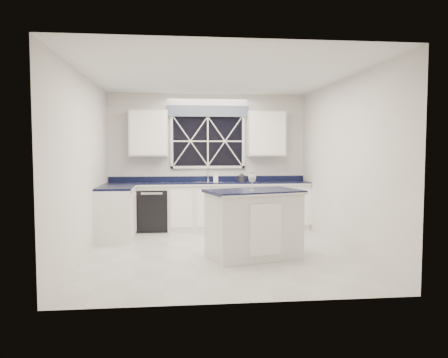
{
  "coord_description": "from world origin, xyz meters",
  "views": [
    {
      "loc": [
        -0.62,
        -6.63,
        1.6
      ],
      "look_at": [
        0.14,
        0.4,
        1.11
      ],
      "focal_mm": 35.0,
      "sensor_mm": 36.0,
      "label": 1
    }
  ],
  "objects": [
    {
      "name": "back_wall",
      "position": [
        0.0,
        2.25,
        1.35
      ],
      "size": [
        4.0,
        0.1,
        2.7
      ],
      "primitive_type": "cube",
      "color": "silver",
      "rests_on": "ground"
    },
    {
      "name": "window",
      "position": [
        0.0,
        2.2,
        1.83
      ],
      "size": [
        1.65,
        0.09,
        1.26
      ],
      "color": "black",
      "rests_on": "ground"
    },
    {
      "name": "rug",
      "position": [
        0.72,
        1.01,
        0.01
      ],
      "size": [
        1.29,
        0.94,
        0.02
      ],
      "rotation": [
        0.0,
        0.0,
        0.21
      ],
      "color": "#BCBCB6",
      "rests_on": "ground"
    },
    {
      "name": "soap_bottle",
      "position": [
        0.15,
        2.13,
        1.04
      ],
      "size": [
        0.1,
        0.1,
        0.21
      ],
      "primitive_type": "imported",
      "rotation": [
        0.0,
        0.0,
        -0.03
      ],
      "color": "silver",
      "rests_on": "countertop"
    },
    {
      "name": "island",
      "position": [
        0.49,
        -0.36,
        0.5
      ],
      "size": [
        1.51,
        1.14,
        1.0
      ],
      "rotation": [
        0.0,
        0.0,
        0.28
      ],
      "color": "white",
      "rests_on": "ground"
    },
    {
      "name": "countertop",
      "position": [
        0.0,
        1.95,
        0.92
      ],
      "size": [
        3.98,
        0.64,
        0.04
      ],
      "primitive_type": "cube",
      "color": "black",
      "rests_on": "base_cabinets"
    },
    {
      "name": "ground",
      "position": [
        0.0,
        0.0,
        0.0
      ],
      "size": [
        4.5,
        4.5,
        0.0
      ],
      "primitive_type": "plane",
      "color": "#ADADA9",
      "rests_on": "ground"
    },
    {
      "name": "faucet",
      "position": [
        0.0,
        2.14,
        1.1
      ],
      "size": [
        0.05,
        0.2,
        0.3
      ],
      "color": "#BABABC",
      "rests_on": "countertop"
    },
    {
      "name": "base_cabinets",
      "position": [
        -0.33,
        1.78,
        0.45
      ],
      "size": [
        3.99,
        1.6,
        0.9
      ],
      "color": "white",
      "rests_on": "ground"
    },
    {
      "name": "wine_glass",
      "position": [
        0.44,
        -0.5,
        1.18
      ],
      "size": [
        0.11,
        0.11,
        0.26
      ],
      "color": "silver",
      "rests_on": "island"
    },
    {
      "name": "dishwasher",
      "position": [
        -1.1,
        1.95,
        0.41
      ],
      "size": [
        0.6,
        0.58,
        0.82
      ],
      "primitive_type": "cube",
      "color": "black",
      "rests_on": "ground"
    },
    {
      "name": "upper_cabinets",
      "position": [
        0.0,
        2.08,
        1.9
      ],
      "size": [
        3.1,
        0.34,
        0.9
      ],
      "color": "white",
      "rests_on": "ground"
    },
    {
      "name": "kettle",
      "position": [
        0.66,
        2.02,
        1.02
      ],
      "size": [
        0.24,
        0.18,
        0.17
      ],
      "rotation": [
        0.0,
        0.0,
        -0.31
      ],
      "color": "#2C2C2E",
      "rests_on": "countertop"
    }
  ]
}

